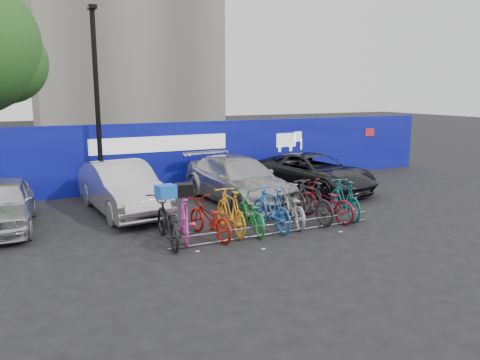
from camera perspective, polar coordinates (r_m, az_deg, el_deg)
ground at (r=12.24m, az=3.03°, el=-5.91°), size 100.00×100.00×0.00m
hoarding at (r=17.38m, az=-6.45°, el=3.12°), size 22.00×0.18×2.40m
lamppost at (r=15.86m, az=-17.03°, el=9.48°), size 0.25×0.50×6.11m
bike_rack at (r=11.69m, az=4.45°, el=-5.91°), size 5.60×0.03×0.30m
car_0 at (r=13.49m, az=-27.14°, el=-2.65°), size 1.83×3.96×1.31m
car_1 at (r=14.08m, az=-14.17°, el=-0.92°), size 1.99×4.59×1.47m
car_2 at (r=14.96m, az=-0.20°, el=0.03°), size 2.46×5.09×1.43m
car_3 at (r=16.81m, az=8.95°, el=0.90°), size 3.22×5.10×1.31m
bike_0 at (r=11.05m, az=-8.93°, el=-4.95°), size 0.88×2.12×1.09m
bike_1 at (r=11.26m, az=-6.77°, el=-4.61°), size 0.95×1.87×1.08m
bike_2 at (r=11.38m, az=-3.77°, el=-4.70°), size 0.96×1.92×0.96m
bike_3 at (r=11.69m, az=-1.17°, el=-3.82°), size 0.62×1.91×1.14m
bike_4 at (r=11.84m, az=1.27°, el=-4.03°), size 0.86×1.92×0.98m
bike_5 at (r=12.03m, az=3.82°, el=-3.47°), size 0.58×1.86×1.11m
bike_6 at (r=12.53m, az=6.34°, el=-3.19°), size 1.08×2.00×1.00m
bike_7 at (r=12.83m, az=8.61°, el=-2.56°), size 0.66×1.96×1.16m
bike_8 at (r=13.09m, az=10.35°, el=-2.57°), size 1.12×2.12×1.06m
bike_9 at (r=13.43m, az=12.66°, el=-2.23°), size 0.87×1.89×1.09m
cargo_crate at (r=10.88m, az=-9.04°, el=-1.41°), size 0.49×0.41×0.31m
cargo_topcase at (r=11.10m, az=-6.85°, el=-1.19°), size 0.44×0.40×0.29m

